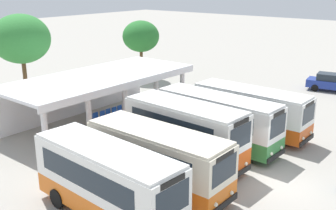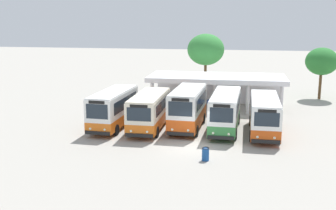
# 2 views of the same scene
# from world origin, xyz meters

# --- Properties ---
(ground_plane) EXTENTS (180.00, 180.00, 0.00)m
(ground_plane) POSITION_xyz_m (0.00, 0.00, 0.00)
(ground_plane) COLOR #A39E93
(city_bus_nearest_orange) EXTENTS (2.59, 7.55, 3.20)m
(city_bus_nearest_orange) POSITION_xyz_m (-7.33, 4.48, 1.77)
(city_bus_nearest_orange) COLOR black
(city_bus_nearest_orange) RESTS_ON ground
(city_bus_second_in_row) EXTENTS (2.45, 7.51, 3.05)m
(city_bus_second_in_row) POSITION_xyz_m (-4.15, 4.40, 1.70)
(city_bus_second_in_row) COLOR black
(city_bus_second_in_row) RESTS_ON ground
(city_bus_middle_cream) EXTENTS (2.63, 7.18, 3.45)m
(city_bus_middle_cream) POSITION_xyz_m (-0.98, 5.16, 1.89)
(city_bus_middle_cream) COLOR black
(city_bus_middle_cream) RESTS_ON ground
(city_bus_fourth_amber) EXTENTS (2.47, 8.06, 3.20)m
(city_bus_fourth_amber) POSITION_xyz_m (2.19, 5.10, 1.77)
(city_bus_fourth_amber) COLOR black
(city_bus_fourth_amber) RESTS_ON ground
(city_bus_fifth_blue) EXTENTS (2.38, 7.85, 3.04)m
(city_bus_fifth_blue) POSITION_xyz_m (5.36, 4.57, 1.69)
(city_bus_fifth_blue) COLOR black
(city_bus_fifth_blue) RESTS_ON ground
(terminal_canopy) EXTENTS (14.03, 5.96, 3.40)m
(terminal_canopy) POSITION_xyz_m (0.94, 14.64, 2.64)
(terminal_canopy) COLOR silver
(terminal_canopy) RESTS_ON ground
(waiting_chair_end_by_column) EXTENTS (0.44, 0.44, 0.86)m
(waiting_chair_end_by_column) POSITION_xyz_m (-0.36, 13.69, 0.52)
(waiting_chair_end_by_column) COLOR slate
(waiting_chair_end_by_column) RESTS_ON ground
(waiting_chair_second_from_end) EXTENTS (0.44, 0.44, 0.86)m
(waiting_chair_second_from_end) POSITION_xyz_m (0.21, 13.77, 0.52)
(waiting_chair_second_from_end) COLOR slate
(waiting_chair_second_from_end) RESTS_ON ground
(waiting_chair_middle_seat) EXTENTS (0.44, 0.44, 0.86)m
(waiting_chair_middle_seat) POSITION_xyz_m (0.78, 13.68, 0.52)
(waiting_chair_middle_seat) COLOR slate
(waiting_chair_middle_seat) RESTS_ON ground
(waiting_chair_fourth_seat) EXTENTS (0.44, 0.44, 0.86)m
(waiting_chair_fourth_seat) POSITION_xyz_m (1.35, 13.73, 0.52)
(waiting_chair_fourth_seat) COLOR slate
(waiting_chair_fourth_seat) RESTS_ON ground
(waiting_chair_fifth_seat) EXTENTS (0.44, 0.44, 0.86)m
(waiting_chair_fifth_seat) POSITION_xyz_m (1.92, 13.68, 0.52)
(waiting_chair_fifth_seat) COLOR slate
(waiting_chair_fifth_seat) RESTS_ON ground
(waiting_chair_far_end_seat) EXTENTS (0.44, 0.44, 0.86)m
(waiting_chair_far_end_seat) POSITION_xyz_m (2.49, 13.70, 0.52)
(waiting_chair_far_end_seat) COLOR slate
(waiting_chair_far_end_seat) RESTS_ON ground
(roadside_tree_behind_canopy) EXTENTS (4.36, 4.36, 7.40)m
(roadside_tree_behind_canopy) POSITION_xyz_m (-0.81, 20.69, 5.52)
(roadside_tree_behind_canopy) COLOR brown
(roadside_tree_behind_canopy) RESTS_ON ground
(roadside_tree_east_of_canopy) EXTENTS (3.68, 3.68, 5.94)m
(roadside_tree_east_of_canopy) POSITION_xyz_m (12.44, 20.72, 4.36)
(roadside_tree_east_of_canopy) COLOR brown
(roadside_tree_east_of_canopy) RESTS_ON ground
(litter_bin_apron) EXTENTS (0.49, 0.49, 0.90)m
(litter_bin_apron) POSITION_xyz_m (1.21, -2.65, 0.46)
(litter_bin_apron) COLOR #19478C
(litter_bin_apron) RESTS_ON ground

